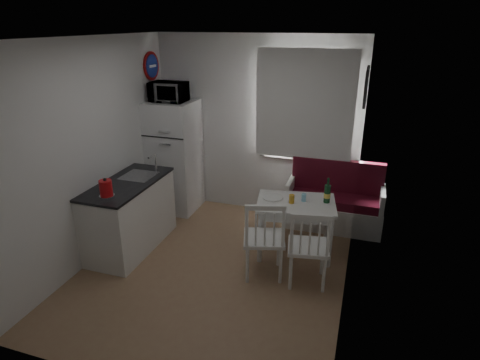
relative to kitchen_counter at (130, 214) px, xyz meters
The scene contains 22 objects.
floor 1.29m from the kitchen_counter, ahead, with size 3.00×3.50×0.02m, color #986F51.
ceiling 2.46m from the kitchen_counter, ahead, with size 3.00×3.50×0.02m, color white.
wall_back 2.17m from the kitchen_counter, 53.04° to the left, with size 3.00×0.02×2.60m, color white.
wall_front 2.41m from the kitchen_counter, 57.81° to the right, with size 3.00×0.02×2.60m, color white.
wall_left 0.91m from the kitchen_counter, 152.61° to the right, with size 0.02×3.50×2.60m, color white.
wall_right 2.83m from the kitchen_counter, ahead, with size 0.02×3.50×2.60m, color white.
window 2.72m from the kitchen_counter, 39.47° to the left, with size 1.22×0.06×1.47m, color white.
curtain 2.71m from the kitchen_counter, 38.19° to the left, with size 1.35×0.02×1.50m, color white.
kitchen_counter is the anchor object (origin of this frame).
wall_sign 2.15m from the kitchen_counter, 101.80° to the left, with size 0.40×0.40×0.03m, color navy.
picture_frame 3.25m from the kitchen_counter, 19.45° to the left, with size 0.04×0.52×0.42m, color black.
bench 2.78m from the kitchen_counter, 29.23° to the left, with size 1.33×0.51×0.95m.
dining_table 2.09m from the kitchen_counter, 13.67° to the left, with size 1.04×0.81×0.70m.
chair_left 1.79m from the kitchen_counter, ahead, with size 0.56×0.55×0.52m.
chair_right 2.29m from the kitchen_counter, ahead, with size 0.50×0.49×0.50m.
fridge 1.30m from the kitchen_counter, 89.10° to the left, with size 0.67×0.67×1.68m, color white.
microwave 1.81m from the kitchen_counter, 89.06° to the left, with size 0.50×0.34×0.28m, color white.
kettle 0.73m from the kitchen_counter, 84.02° to the right, with size 0.17×0.17×0.23m, color red.
wine_bottle 2.48m from the kitchen_counter, 14.01° to the left, with size 0.08×0.08×0.31m, color #144121, non-canonical shape.
drinking_glass_orange 2.05m from the kitchen_counter, 12.63° to the left, with size 0.06×0.06×0.11m, color gold.
drinking_glass_blue 2.19m from the kitchen_counter, 14.45° to the left, with size 0.06×0.06×0.10m, color #89CBE9.
plate 1.82m from the kitchen_counter, 16.55° to the left, with size 0.25×0.25×0.02m, color white.
Camera 1 is at (1.54, -3.77, 2.75)m, focal length 30.00 mm.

